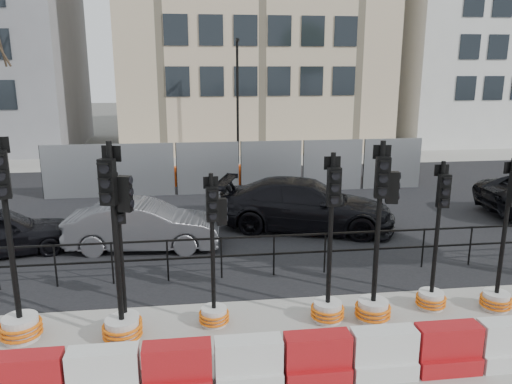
{
  "coord_description": "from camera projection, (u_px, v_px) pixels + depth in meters",
  "views": [
    {
      "loc": [
        -1.8,
        -9.36,
        4.71
      ],
      "look_at": [
        -0.18,
        3.0,
        1.56
      ],
      "focal_mm": 35.0,
      "sensor_mm": 36.0,
      "label": 1
    }
  ],
  "objects": [
    {
      "name": "ground",
      "position": [
        283.0,
        299.0,
        10.38
      ],
      "size": [
        120.0,
        120.0,
        0.0
      ],
      "primitive_type": "plane",
      "color": "#51514C",
      "rests_on": "ground"
    },
    {
      "name": "road",
      "position": [
        246.0,
        207.0,
        17.1
      ],
      "size": [
        40.0,
        14.0,
        0.03
      ],
      "primitive_type": "cube",
      "color": "black",
      "rests_on": "ground"
    },
    {
      "name": "sidewalk_far",
      "position": [
        227.0,
        160.0,
        25.76
      ],
      "size": [
        40.0,
        4.0,
        0.02
      ],
      "primitive_type": "cube",
      "color": "gray",
      "rests_on": "ground"
    },
    {
      "name": "building_white",
      "position": [
        485.0,
        13.0,
        31.7
      ],
      "size": [
        12.0,
        9.06,
        16.0
      ],
      "color": "silver",
      "rests_on": "ground"
    },
    {
      "name": "kerb_railing",
      "position": [
        274.0,
        248.0,
        11.36
      ],
      "size": [
        18.0,
        0.04,
        1.0
      ],
      "color": "black",
      "rests_on": "ground"
    },
    {
      "name": "heras_fencing",
      "position": [
        252.0,
        172.0,
        19.77
      ],
      "size": [
        14.33,
        1.72,
        2.0
      ],
      "color": "gray",
      "rests_on": "ground"
    },
    {
      "name": "lamp_post_far",
      "position": [
        238.0,
        98.0,
        24.05
      ],
      "size": [
        0.12,
        0.56,
        6.0
      ],
      "color": "black",
      "rests_on": "ground"
    },
    {
      "name": "barrier_row",
      "position": [
        317.0,
        360.0,
        7.59
      ],
      "size": [
        13.6,
        0.5,
        0.8
      ],
      "color": "#AF0E23",
      "rests_on": "ground"
    },
    {
      "name": "traffic_signal_a",
      "position": [
        17.0,
        301.0,
        8.64
      ],
      "size": [
        0.73,
        0.73,
        3.7
      ],
      "rotation": [
        0.0,
        0.0,
        0.25
      ],
      "color": "silver",
      "rests_on": "ground"
    },
    {
      "name": "traffic_signal_b",
      "position": [
        120.0,
        297.0,
        8.58
      ],
      "size": [
        0.7,
        0.7,
        3.56
      ],
      "rotation": [
        0.0,
        0.0,
        -0.3
      ],
      "color": "silver",
      "rests_on": "ground"
    },
    {
      "name": "traffic_signal_c",
      "position": [
        125.0,
        303.0,
        8.88
      ],
      "size": [
        0.59,
        0.59,
        2.99
      ],
      "rotation": [
        0.0,
        0.0,
        0.22
      ],
      "color": "silver",
      "rests_on": "ground"
    },
    {
      "name": "traffic_signal_d",
      "position": [
        214.0,
        291.0,
        9.18
      ],
      "size": [
        0.57,
        0.57,
        2.91
      ],
      "rotation": [
        0.0,
        0.0,
        0.08
      ],
      "color": "silver",
      "rests_on": "ground"
    },
    {
      "name": "traffic_signal_e",
      "position": [
        328.0,
        289.0,
        9.33
      ],
      "size": [
        0.64,
        0.64,
        3.25
      ],
      "rotation": [
        0.0,
        0.0,
        -0.04
      ],
      "color": "silver",
      "rests_on": "ground"
    },
    {
      "name": "traffic_signal_f",
      "position": [
        375.0,
        281.0,
        9.3
      ],
      "size": [
        0.68,
        0.68,
        3.45
      ],
      "rotation": [
        0.0,
        0.0,
        -0.2
      ],
      "color": "silver",
      "rests_on": "ground"
    },
    {
      "name": "traffic_signal_g",
      "position": [
        433.0,
        280.0,
        9.83
      ],
      "size": [
        0.59,
        0.59,
        3.0
      ],
      "rotation": [
        0.0,
        0.0,
        -0.05
      ],
      "color": "silver",
      "rests_on": "ground"
    },
    {
      "name": "traffic_signal_h",
      "position": [
        499.0,
        280.0,
        9.78
      ],
      "size": [
        0.6,
        0.6,
        3.07
      ],
      "rotation": [
        0.0,
        0.0,
        0.2
      ],
      "color": "silver",
      "rests_on": "ground"
    },
    {
      "name": "car_b",
      "position": [
        144.0,
        225.0,
        13.11
      ],
      "size": [
        2.04,
        4.19,
        1.3
      ],
      "primitive_type": "imported",
      "rotation": [
        0.0,
        0.0,
        1.49
      ],
      "color": "#4A4B4F",
      "rests_on": "ground"
    },
    {
      "name": "car_c",
      "position": [
        306.0,
        205.0,
        14.69
      ],
      "size": [
        5.1,
        6.37,
        1.5
      ],
      "primitive_type": "imported",
      "rotation": [
        0.0,
        0.0,
        1.26
      ],
      "color": "black",
      "rests_on": "ground"
    }
  ]
}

